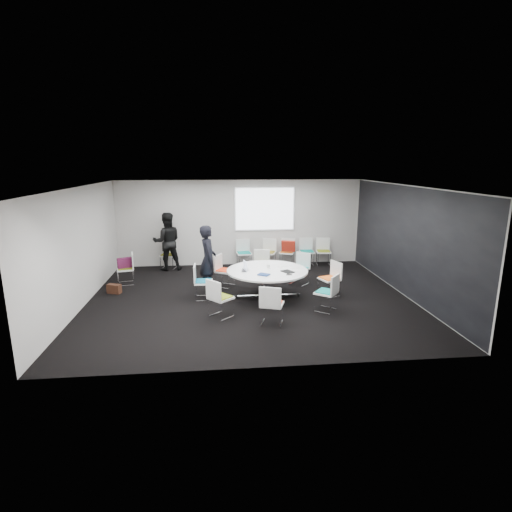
{
  "coord_description": "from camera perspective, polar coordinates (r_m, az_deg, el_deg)",
  "views": [
    {
      "loc": [
        -0.81,
        -9.54,
        3.37
      ],
      "look_at": [
        0.2,
        0.4,
        1.0
      ],
      "focal_mm": 28.0,
      "sensor_mm": 36.0,
      "label": 1
    }
  ],
  "objects": [
    {
      "name": "notebook_black",
      "position": [
        9.83,
        4.55,
        -2.23
      ],
      "size": [
        0.34,
        0.37,
        0.02
      ],
      "primitive_type": "cube",
      "rotation": [
        0.0,
        0.0,
        0.51
      ],
      "color": "black",
      "rests_on": "conference_table"
    },
    {
      "name": "phone",
      "position": [
        9.58,
        4.75,
        -2.67
      ],
      "size": [
        0.14,
        0.08,
        0.01
      ],
      "primitive_type": "cube",
      "rotation": [
        0.0,
        0.0,
        -0.06
      ],
      "color": "black",
      "rests_on": "conference_table"
    },
    {
      "name": "person_back",
      "position": [
        12.87,
        -12.59,
        2.03
      ],
      "size": [
        1.0,
        0.84,
        1.83
      ],
      "primitive_type": "imported",
      "rotation": [
        0.0,
        0.0,
        3.31
      ],
      "color": "black",
      "rests_on": "ground"
    },
    {
      "name": "chair_ring_g",
      "position": [
        8.51,
        2.25,
        -8.0
      ],
      "size": [
        0.58,
        0.57,
        0.88
      ],
      "rotation": [
        0.0,
        0.0,
        5.96
      ],
      "color": "silver",
      "rests_on": "ground"
    },
    {
      "name": "chair_ring_c",
      "position": [
        11.56,
        0.71,
        -2.19
      ],
      "size": [
        0.56,
        0.55,
        0.88
      ],
      "rotation": [
        0.0,
        0.0,
        2.89
      ],
      "color": "silver",
      "rests_on": "ground"
    },
    {
      "name": "chair_back_a",
      "position": [
        13.1,
        -1.72,
        -0.33
      ],
      "size": [
        0.5,
        0.49,
        0.88
      ],
      "rotation": [
        0.0,
        0.0,
        3.25
      ],
      "color": "silver",
      "rests_on": "ground"
    },
    {
      "name": "chair_back_e",
      "position": [
        13.52,
        9.58,
        -0.08
      ],
      "size": [
        0.51,
        0.5,
        0.88
      ],
      "rotation": [
        0.0,
        0.0,
        3.02
      ],
      "color": "silver",
      "rests_on": "ground"
    },
    {
      "name": "conference_table",
      "position": [
        10.05,
        1.61,
        -3.16
      ],
      "size": [
        2.03,
        2.03,
        0.73
      ],
      "color": "silver",
      "rests_on": "ground"
    },
    {
      "name": "chair_ring_h",
      "position": [
        9.38,
        10.02,
        -6.14
      ],
      "size": [
        0.64,
        0.64,
        0.88
      ],
      "rotation": [
        0.0,
        0.0,
        7.18
      ],
      "color": "silver",
      "rests_on": "ground"
    },
    {
      "name": "projection_screen",
      "position": [
        13.19,
        1.25,
        6.72
      ],
      "size": [
        1.9,
        0.03,
        1.35
      ],
      "primitive_type": "cube",
      "color": "white",
      "rests_on": "room_shell"
    },
    {
      "name": "chair_ring_e",
      "position": [
        10.11,
        -7.56,
        -4.6
      ],
      "size": [
        0.45,
        0.46,
        0.88
      ],
      "rotation": [
        0.0,
        0.0,
        4.7
      ],
      "color": "silver",
      "rests_on": "ground"
    },
    {
      "name": "room_shell",
      "position": [
        9.79,
        -0.38,
        1.73
      ],
      "size": [
        8.08,
        7.08,
        2.88
      ],
      "color": "black",
      "rests_on": "ground"
    },
    {
      "name": "chair_ring_b",
      "position": [
        11.28,
        6.2,
        -2.67
      ],
      "size": [
        0.64,
        0.64,
        0.88
      ],
      "rotation": [
        0.0,
        0.0,
        2.37
      ],
      "color": "silver",
      "rests_on": "ground"
    },
    {
      "name": "tablet_folio",
      "position": [
        9.53,
        1.12,
        -2.66
      ],
      "size": [
        0.33,
        0.31,
        0.03
      ],
      "primitive_type": "cube",
      "rotation": [
        0.0,
        0.0,
        -0.58
      ],
      "color": "navy",
      "rests_on": "conference_table"
    },
    {
      "name": "chair_back_d",
      "position": [
        13.42,
        7.24,
        -0.1
      ],
      "size": [
        0.47,
        0.46,
        0.88
      ],
      "rotation": [
        0.0,
        0.0,
        3.11
      ],
      "color": "silver",
      "rests_on": "ground"
    },
    {
      "name": "chair_person_back",
      "position": [
        13.17,
        -12.35,
        -0.56
      ],
      "size": [
        0.55,
        0.54,
        0.88
      ],
      "rotation": [
        0.0,
        0.0,
        2.92
      ],
      "color": "silver",
      "rests_on": "ground"
    },
    {
      "name": "laptop",
      "position": [
        9.93,
        -1.39,
        -2.01
      ],
      "size": [
        0.26,
        0.35,
        0.03
      ],
      "primitive_type": "imported",
      "rotation": [
        0.0,
        0.0,
        1.4
      ],
      "color": "#333338",
      "rests_on": "conference_table"
    },
    {
      "name": "chair_back_c",
      "position": [
        13.29,
        4.45,
        -0.17
      ],
      "size": [
        0.58,
        0.57,
        0.88
      ],
      "rotation": [
        0.0,
        0.0,
        2.81
      ],
      "color": "silver",
      "rests_on": "ground"
    },
    {
      "name": "maroon_bag",
      "position": [
        11.71,
        -18.22,
        -0.93
      ],
      "size": [
        0.42,
        0.3,
        0.28
      ],
      "primitive_type": "cube",
      "rotation": [
        0.0,
        0.0,
        0.46
      ],
      "color": "#561638",
      "rests_on": "chair_spare_left"
    },
    {
      "name": "papers_right",
      "position": [
        10.39,
        3.95,
        -1.4
      ],
      "size": [
        0.34,
        0.27,
        0.0
      ],
      "primitive_type": "cube",
      "rotation": [
        0.0,
        0.0,
        0.23
      ],
      "color": "white",
      "rests_on": "conference_table"
    },
    {
      "name": "chair_ring_d",
      "position": [
        11.04,
        -4.51,
        -2.98
      ],
      "size": [
        0.61,
        0.62,
        0.88
      ],
      "rotation": [
        0.0,
        0.0,
        4.22
      ],
      "color": "silver",
      "rests_on": "ground"
    },
    {
      "name": "cup",
      "position": [
        10.17,
        1.76,
        -1.45
      ],
      "size": [
        0.08,
        0.08,
        0.09
      ],
      "primitive_type": "cylinder",
      "color": "white",
      "rests_on": "conference_table"
    },
    {
      "name": "papers_front",
      "position": [
        9.97,
        5.62,
        -2.07
      ],
      "size": [
        0.32,
        0.23,
        0.0
      ],
      "primitive_type": "cube",
      "rotation": [
        0.0,
        0.0,
        0.08
      ],
      "color": "silver",
      "rests_on": "conference_table"
    },
    {
      "name": "person_main",
      "position": [
        10.47,
        -6.86,
        -0.45
      ],
      "size": [
        0.49,
        0.69,
        1.78
      ],
      "primitive_type": "imported",
      "rotation": [
        0.0,
        0.0,
        1.68
      ],
      "color": "black",
      "rests_on": "ground"
    },
    {
      "name": "brown_bag",
      "position": [
        11.13,
        -19.61,
        -4.44
      ],
      "size": [
        0.39,
        0.28,
        0.24
      ],
      "primitive_type": "cube",
      "rotation": [
        0.0,
        0.0,
        -0.37
      ],
      "color": "#351B11",
      "rests_on": "ground"
    },
    {
      "name": "chair_back_b",
      "position": [
        13.19,
        1.77,
        -0.23
      ],
      "size": [
        0.58,
        0.58,
        0.88
      ],
      "rotation": [
        0.0,
        0.0,
        2.8
      ],
      "color": "silver",
      "rests_on": "ground"
    },
    {
      "name": "chair_spare_left",
      "position": [
        11.79,
        -18.02,
        -2.55
      ],
      "size": [
        0.53,
        0.54,
        0.88
      ],
      "rotation": [
        0.0,
        0.0,
        1.78
      ],
      "color": "silver",
      "rests_on": "ground"
    },
    {
      "name": "chair_ring_f",
      "position": [
        8.92,
        -5.1,
        -7.01
      ],
      "size": [
        0.64,
        0.64,
        0.88
      ],
      "rotation": [
        0.0,
        0.0,
        5.45
      ],
      "color": "silver",
      "rests_on": "ground"
    },
    {
      "name": "red_jacket",
      "position": [
        12.98,
        4.64,
        1.42
      ],
      "size": [
        0.47,
        0.31,
        0.36
      ],
      "primitive_type": "cube",
      "rotation": [
        0.17,
        0.0,
        -0.38
      ],
      "color": "maroon",
      "rests_on": "chair_back_c"
    },
    {
      "name": "laptop_lid",
      "position": [
        9.89,
        -1.56,
        -1.36
      ],
      "size": [
        0.07,
        0.3,
        0.22
      ],
      "primitive_type": "cube",
      "rotation": [
        0.0,
        0.0,
        1.75
      ],
      "color": "silver",
      "rests_on": "conference_table"
    },
    {
      "name": "chair_ring_a",
      "position": [
        10.44,
        10.45,
        -4.13
      ],
      "size": [
        0.58,
        0.59,
        0.88
      ],
      "rotation": [
        0.0,
        0.0,
        1.94
      ],
      "color": "silver",
      "rests_on": "ground"
    }
  ]
}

